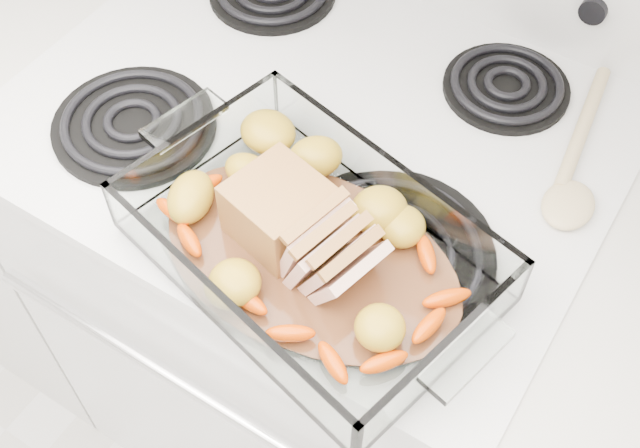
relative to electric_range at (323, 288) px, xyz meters
The scene contains 6 objects.
electric_range is the anchor object (origin of this frame).
counter_left 0.67m from the electric_range, behind, with size 0.58×0.68×0.93m.
baking_dish 0.54m from the electric_range, 61.32° to the right, with size 0.39×0.26×0.08m.
pork_roast 0.56m from the electric_range, 66.76° to the right, with size 0.18×0.10×0.08m.
roast_vegetables 0.54m from the electric_range, 57.55° to the right, with size 0.37×0.20×0.04m.
wooden_spoon 0.57m from the electric_range, 11.66° to the left, with size 0.08×0.28×0.02m.
Camera 1 is at (0.40, 1.02, 1.70)m, focal length 45.00 mm.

